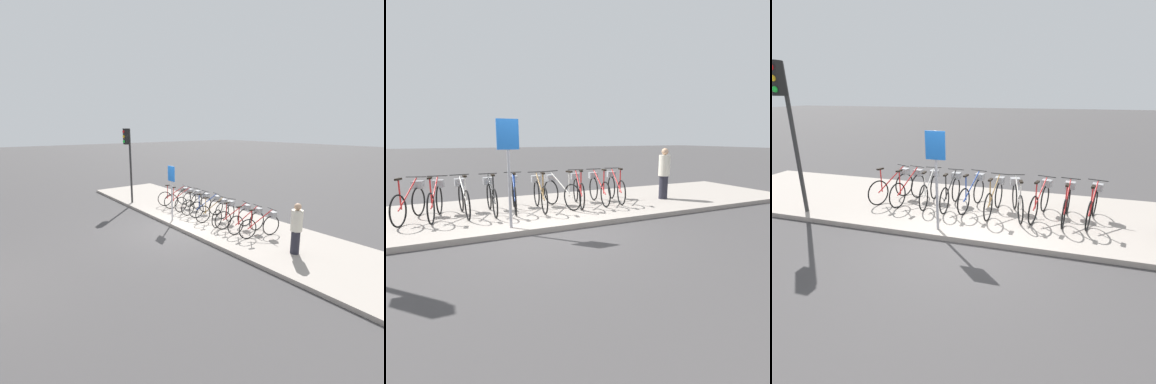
# 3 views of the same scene
# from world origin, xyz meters

# --- Properties ---
(ground_plane) EXTENTS (120.00, 120.00, 0.00)m
(ground_plane) POSITION_xyz_m (0.00, 0.00, 0.00)
(ground_plane) COLOR #423F3F
(sidewalk) EXTENTS (16.93, 3.69, 0.12)m
(sidewalk) POSITION_xyz_m (0.00, 1.85, 0.06)
(sidewalk) COLOR #9E9389
(sidewalk) RESTS_ON ground_plane
(parked_bicycle_0) EXTENTS (0.68, 1.58, 1.02)m
(parked_bicycle_0) POSITION_xyz_m (-2.62, 1.84, 0.57)
(parked_bicycle_0) COLOR black
(parked_bicycle_0) RESTS_ON sidewalk
(parked_bicycle_1) EXTENTS (0.47, 1.65, 1.02)m
(parked_bicycle_1) POSITION_xyz_m (-2.10, 1.81, 0.57)
(parked_bicycle_1) COLOR black
(parked_bicycle_1) RESTS_ON sidewalk
(parked_bicycle_2) EXTENTS (0.46, 1.66, 1.02)m
(parked_bicycle_2) POSITION_xyz_m (-1.51, 1.84, 0.57)
(parked_bicycle_2) COLOR black
(parked_bicycle_2) RESTS_ON sidewalk
(parked_bicycle_3) EXTENTS (0.46, 1.66, 1.02)m
(parked_bicycle_3) POSITION_xyz_m (-0.86, 1.79, 0.57)
(parked_bicycle_3) COLOR black
(parked_bicycle_3) RESTS_ON sidewalk
(parked_bicycle_4) EXTENTS (0.47, 1.65, 1.02)m
(parked_bicycle_4) POSITION_xyz_m (-0.27, 1.85, 0.57)
(parked_bicycle_4) COLOR black
(parked_bicycle_4) RESTS_ON sidewalk
(parked_bicycle_5) EXTENTS (0.46, 1.66, 1.02)m
(parked_bicycle_5) POSITION_xyz_m (0.36, 1.66, 0.57)
(parked_bicycle_5) COLOR black
(parked_bicycle_5) RESTS_ON sidewalk
(parked_bicycle_6) EXTENTS (0.59, 1.61, 1.02)m
(parked_bicycle_6) POSITION_xyz_m (0.92, 1.69, 0.57)
(parked_bicycle_6) COLOR black
(parked_bicycle_6) RESTS_ON sidewalk
(parked_bicycle_7) EXTENTS (0.57, 1.62, 1.02)m
(parked_bicycle_7) POSITION_xyz_m (1.50, 1.74, 0.57)
(parked_bicycle_7) COLOR black
(parked_bicycle_7) RESTS_ON sidewalk
(parked_bicycle_8) EXTENTS (0.46, 1.65, 1.02)m
(parked_bicycle_8) POSITION_xyz_m (2.12, 1.71, 0.57)
(parked_bicycle_8) COLOR black
(parked_bicycle_8) RESTS_ON sidewalk
(parked_bicycle_9) EXTENTS (0.56, 1.62, 1.02)m
(parked_bicycle_9) POSITION_xyz_m (2.71, 1.73, 0.57)
(parked_bicycle_9) COLOR black
(parked_bicycle_9) RESTS_ON sidewalk
(traffic_light) EXTENTS (0.24, 0.40, 3.65)m
(traffic_light) POSITION_xyz_m (-4.40, 0.24, 2.74)
(traffic_light) COLOR #2D2D2D
(traffic_light) RESTS_ON sidewalk
(sign_post) EXTENTS (0.44, 0.07, 2.22)m
(sign_post) POSITION_xyz_m (-0.69, 0.29, 1.63)
(sign_post) COLOR #99999E
(sign_post) RESTS_ON sidewalk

